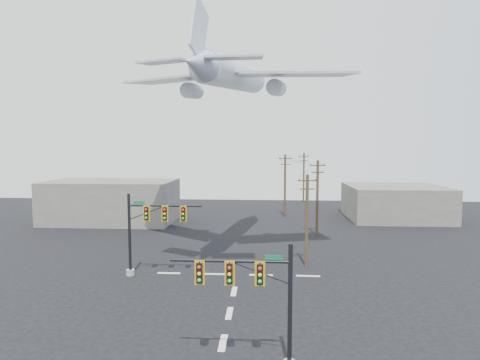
# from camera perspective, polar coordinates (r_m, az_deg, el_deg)

# --- Properties ---
(ground) EXTENTS (120.00, 120.00, 0.00)m
(ground) POSITION_cam_1_polar(r_m,az_deg,el_deg) (24.30, -2.45, -22.14)
(ground) COLOR black
(ground) RESTS_ON ground
(lane_markings) EXTENTS (14.00, 21.20, 0.01)m
(lane_markings) POSITION_cam_1_polar(r_m,az_deg,el_deg) (29.12, -1.28, -17.37)
(lane_markings) COLOR silver
(lane_markings) RESTS_ON ground
(signal_mast_near) EXTENTS (6.19, 0.70, 6.35)m
(signal_mast_near) POSITION_cam_1_polar(r_m,az_deg,el_deg) (20.39, 2.80, -16.55)
(signal_mast_near) COLOR gray
(signal_mast_near) RESTS_ON ground
(signal_mast_far) EXTENTS (6.58, 0.77, 7.04)m
(signal_mast_far) POSITION_cam_1_polar(r_m,az_deg,el_deg) (34.90, -13.04, -6.93)
(signal_mast_far) COLOR gray
(signal_mast_far) RESTS_ON ground
(utility_pole_a) EXTENTS (1.69, 0.39, 8.49)m
(utility_pole_a) POSITION_cam_1_polar(r_m,az_deg,el_deg) (36.89, 9.49, -5.49)
(utility_pole_a) COLOR #4C3520
(utility_pole_a) RESTS_ON ground
(utility_pole_b) EXTENTS (1.88, 0.31, 9.31)m
(utility_pole_b) POSITION_cam_1_polar(r_m,az_deg,el_deg) (49.50, 10.93, -2.37)
(utility_pole_b) COLOR #4C3520
(utility_pole_b) RESTS_ON ground
(utility_pole_c) EXTENTS (1.98, 0.49, 9.74)m
(utility_pole_c) POSITION_cam_1_polar(r_m,az_deg,el_deg) (62.55, 6.41, -0.60)
(utility_pole_c) COLOR #4C3520
(utility_pole_c) RESTS_ON ground
(utility_pole_d) EXTENTS (2.00, 0.45, 9.69)m
(utility_pole_d) POSITION_cam_1_polar(r_m,az_deg,el_deg) (79.57, 9.05, 0.52)
(utility_pole_d) COLOR #4C3520
(utility_pole_d) RESTS_ON ground
(power_lines) EXTENTS (6.28, 42.90, 0.77)m
(power_lines) POSITION_cam_1_polar(r_m,az_deg,el_deg) (57.88, 8.62, 2.53)
(power_lines) COLOR black
(airliner) EXTENTS (23.83, 25.43, 6.60)m
(airliner) POSITION_cam_1_polar(r_m,az_deg,el_deg) (41.12, -0.88, 14.57)
(airliner) COLOR silver
(building_left) EXTENTS (18.00, 10.00, 6.00)m
(building_left) POSITION_cam_1_polar(r_m,az_deg,el_deg) (61.30, -17.78, -2.89)
(building_left) COLOR slate
(building_left) RESTS_ON ground
(building_right) EXTENTS (14.00, 12.00, 5.00)m
(building_right) POSITION_cam_1_polar(r_m,az_deg,el_deg) (65.15, 21.21, -2.98)
(building_right) COLOR slate
(building_right) RESTS_ON ground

